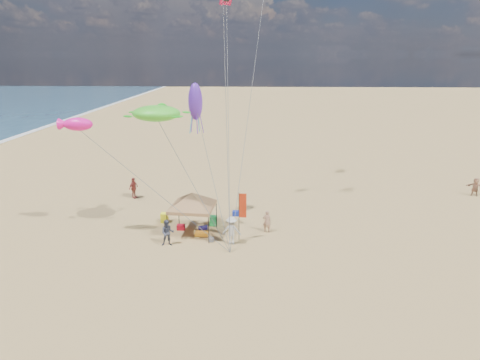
# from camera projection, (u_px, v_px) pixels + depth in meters

# --- Properties ---
(ground) EXTENTS (280.00, 280.00, 0.00)m
(ground) POSITION_uv_depth(u_px,v_px,m) (238.00, 257.00, 25.41)
(ground) COLOR tan
(ground) RESTS_ON ground
(canopy_tent) EXTENTS (5.55, 5.55, 3.43)m
(canopy_tent) POSITION_uv_depth(u_px,v_px,m) (192.00, 194.00, 27.93)
(canopy_tent) COLOR black
(canopy_tent) RESTS_ON ground
(feather_flag) EXTENTS (0.51, 0.04, 3.31)m
(feather_flag) POSITION_uv_depth(u_px,v_px,m) (242.00, 209.00, 27.17)
(feather_flag) COLOR black
(feather_flag) RESTS_ON ground
(cooler_red) EXTENTS (0.54, 0.38, 0.38)m
(cooler_red) POSITION_uv_depth(u_px,v_px,m) (181.00, 227.00, 29.33)
(cooler_red) COLOR red
(cooler_red) RESTS_ON ground
(cooler_blue) EXTENTS (0.54, 0.38, 0.38)m
(cooler_blue) POSITION_uv_depth(u_px,v_px,m) (236.00, 213.00, 31.89)
(cooler_blue) COLOR #122395
(cooler_blue) RESTS_ON ground
(bag_navy) EXTENTS (0.69, 0.54, 0.36)m
(bag_navy) POSITION_uv_depth(u_px,v_px,m) (203.00, 228.00, 29.21)
(bag_navy) COLOR #130E3F
(bag_navy) RESTS_ON ground
(bag_orange) EXTENTS (0.54, 0.69, 0.36)m
(bag_orange) POSITION_uv_depth(u_px,v_px,m) (187.00, 212.00, 32.20)
(bag_orange) COLOR #FF3F0E
(bag_orange) RESTS_ON ground
(chair_green) EXTENTS (0.50, 0.50, 0.70)m
(chair_green) POSITION_uv_depth(u_px,v_px,m) (213.00, 221.00, 30.06)
(chair_green) COLOR green
(chair_green) RESTS_ON ground
(chair_yellow) EXTENTS (0.50, 0.50, 0.70)m
(chair_yellow) POSITION_uv_depth(u_px,v_px,m) (164.00, 218.00, 30.61)
(chair_yellow) COLOR #FEFF1C
(chair_yellow) RESTS_ON ground
(crate_grey) EXTENTS (0.34, 0.30, 0.28)m
(crate_grey) POSITION_uv_depth(u_px,v_px,m) (211.00, 240.00, 27.48)
(crate_grey) COLOR slate
(crate_grey) RESTS_ON ground
(beach_cart) EXTENTS (0.90, 0.50, 0.24)m
(beach_cart) POSITION_uv_depth(u_px,v_px,m) (202.00, 234.00, 28.24)
(beach_cart) COLOR orange
(beach_cart) RESTS_ON ground
(person_near_a) EXTENTS (0.57, 0.38, 1.56)m
(person_near_a) POSITION_uv_depth(u_px,v_px,m) (267.00, 221.00, 28.83)
(person_near_a) COLOR tan
(person_near_a) RESTS_ON ground
(person_near_b) EXTENTS (0.93, 0.77, 1.74)m
(person_near_b) POSITION_uv_depth(u_px,v_px,m) (168.00, 233.00, 26.74)
(person_near_b) COLOR #3B3F51
(person_near_b) RESTS_ON ground
(person_near_c) EXTENTS (1.27, 0.80, 1.88)m
(person_near_c) POSITION_uv_depth(u_px,v_px,m) (232.00, 230.00, 26.92)
(person_near_c) COLOR beige
(person_near_c) RESTS_ON ground
(person_far_a) EXTENTS (0.83, 1.15, 1.81)m
(person_far_a) POSITION_uv_depth(u_px,v_px,m) (134.00, 188.00, 35.65)
(person_far_a) COLOR #B44A45
(person_far_a) RESTS_ON ground
(person_far_c) EXTENTS (1.54, 1.14, 1.62)m
(person_far_c) POSITION_uv_depth(u_px,v_px,m) (475.00, 187.00, 36.24)
(person_far_c) COLOR #AC785B
(person_far_c) RESTS_ON ground
(turtle_kite) EXTENTS (3.65, 3.32, 1.00)m
(turtle_kite) POSITION_uv_depth(u_px,v_px,m) (156.00, 113.00, 25.78)
(turtle_kite) COLOR #49D92F
(turtle_kite) RESTS_ON ground
(fish_kite) EXTENTS (2.09, 1.54, 0.84)m
(fish_kite) POSITION_uv_depth(u_px,v_px,m) (78.00, 124.00, 26.08)
(fish_kite) COLOR #FF139B
(fish_kite) RESTS_ON ground
(squid_kite) EXTENTS (1.22, 1.22, 2.62)m
(squid_kite) POSITION_uv_depth(u_px,v_px,m) (195.00, 102.00, 29.41)
(squid_kite) COLOR #5C27BB
(squid_kite) RESTS_ON ground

